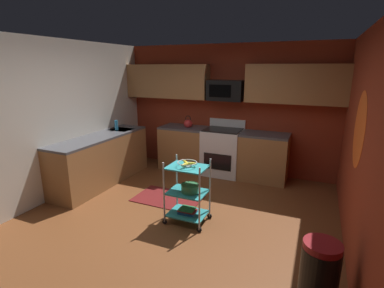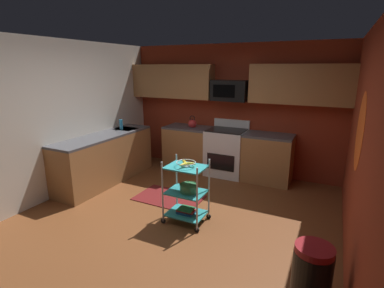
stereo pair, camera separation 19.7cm
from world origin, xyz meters
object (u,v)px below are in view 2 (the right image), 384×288
(book_stack, at_px, (186,211))
(kettle, at_px, (192,124))
(dish_soap_bottle, at_px, (121,125))
(mixing_bowl_large, at_px, (189,188))
(oven_range, at_px, (226,152))
(fruit_bowl, at_px, (186,163))
(trash_can, at_px, (311,279))
(rolling_cart, at_px, (186,192))
(microwave, at_px, (230,91))

(book_stack, bearing_deg, kettle, 113.98)
(dish_soap_bottle, bearing_deg, mixing_bowl_large, -29.31)
(mixing_bowl_large, height_order, dish_soap_bottle, dish_soap_bottle)
(oven_range, height_order, book_stack, oven_range)
(mixing_bowl_large, relative_size, dish_soap_bottle, 1.26)
(fruit_bowl, relative_size, kettle, 1.03)
(kettle, relative_size, trash_can, 0.40)
(rolling_cart, distance_m, kettle, 2.31)
(fruit_bowl, bearing_deg, book_stack, 90.00)
(microwave, height_order, rolling_cart, microwave)
(kettle, relative_size, dish_soap_bottle, 1.32)
(book_stack, height_order, kettle, kettle)
(microwave, bearing_deg, mixing_bowl_large, -85.18)
(trash_can, bearing_deg, oven_range, 122.10)
(oven_range, relative_size, rolling_cart, 1.20)
(fruit_bowl, distance_m, trash_can, 2.03)
(oven_range, distance_m, mixing_bowl_large, 2.06)
(microwave, bearing_deg, rolling_cart, -86.18)
(dish_soap_bottle, xyz_separation_m, trash_can, (3.83, -2.12, -0.69))
(dish_soap_bottle, relative_size, trash_can, 0.30)
(mixing_bowl_large, height_order, kettle, kettle)
(book_stack, distance_m, dish_soap_bottle, 2.57)
(microwave, relative_size, mixing_bowl_large, 2.78)
(kettle, bearing_deg, microwave, 8.03)
(dish_soap_bottle, bearing_deg, kettle, 35.42)
(trash_can, bearing_deg, dish_soap_bottle, 151.01)
(dish_soap_bottle, bearing_deg, oven_range, 23.48)
(mixing_bowl_large, xyz_separation_m, book_stack, (-0.04, 0.00, -0.36))
(oven_range, bearing_deg, mixing_bowl_large, -84.94)
(kettle, distance_m, trash_can, 4.03)
(trash_can, bearing_deg, mixing_bowl_large, 151.41)
(mixing_bowl_large, xyz_separation_m, trash_can, (1.68, -0.92, -0.19))
(oven_range, relative_size, dish_soap_bottle, 5.50)
(fruit_bowl, relative_size, mixing_bowl_large, 1.08)
(microwave, relative_size, dish_soap_bottle, 3.50)
(rolling_cart, relative_size, kettle, 3.47)
(mixing_bowl_large, bearing_deg, book_stack, 180.00)
(mixing_bowl_large, height_order, trash_can, trash_can)
(rolling_cart, xyz_separation_m, trash_can, (1.72, -0.92, -0.13))
(rolling_cart, bearing_deg, microwave, 93.82)
(rolling_cart, bearing_deg, kettle, 113.98)
(microwave, bearing_deg, dish_soap_bottle, -153.99)
(rolling_cart, xyz_separation_m, book_stack, (-0.00, 0.00, -0.29))
(fruit_bowl, height_order, kettle, kettle)
(kettle, bearing_deg, trash_can, -48.43)
(rolling_cart, distance_m, fruit_bowl, 0.42)
(microwave, xyz_separation_m, mixing_bowl_large, (0.18, -2.16, -1.18))
(rolling_cart, height_order, trash_can, rolling_cart)
(oven_range, distance_m, microwave, 1.23)
(oven_range, relative_size, fruit_bowl, 4.04)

